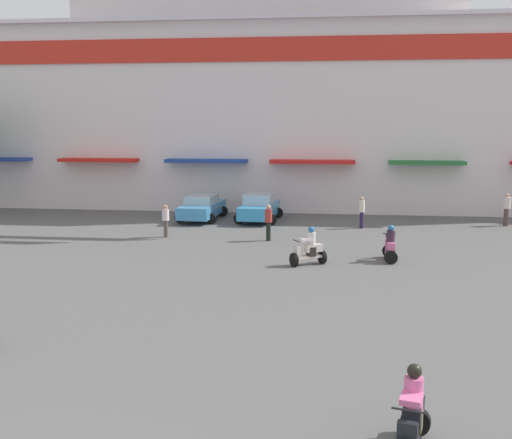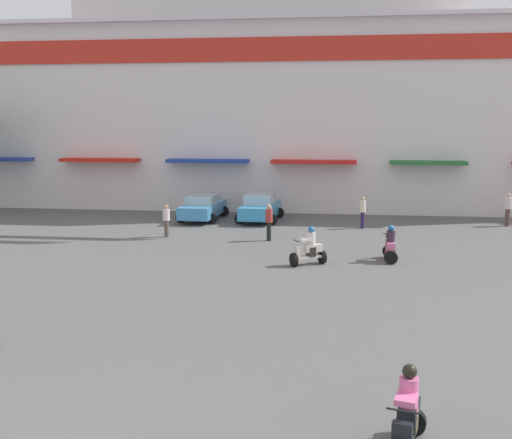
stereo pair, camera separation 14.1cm
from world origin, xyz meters
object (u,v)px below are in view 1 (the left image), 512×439
(parked_car_0, at_px, (202,207))
(pedestrian_3, at_px, (362,210))
(scooter_rider_9, at_px, (390,246))
(scooter_rider_8, at_px, (309,249))
(pedestrian_1, at_px, (507,208))
(parked_car_1, at_px, (259,208))
(pedestrian_2, at_px, (268,220))
(pedestrian_0, at_px, (166,219))
(scooter_rider_4, at_px, (412,417))

(parked_car_0, distance_m, pedestrian_3, 8.92)
(parked_car_0, bearing_deg, scooter_rider_9, -43.90)
(scooter_rider_8, height_order, pedestrian_1, pedestrian_1)
(scooter_rider_8, height_order, pedestrian_3, pedestrian_3)
(parked_car_1, xyz_separation_m, pedestrian_1, (13.13, 0.04, 0.22))
(pedestrian_1, xyz_separation_m, pedestrian_2, (-12.03, -5.63, -0.01))
(scooter_rider_8, relative_size, pedestrian_1, 0.87)
(scooter_rider_8, distance_m, pedestrian_3, 8.93)
(parked_car_1, bearing_deg, scooter_rider_8, -72.88)
(scooter_rider_8, bearing_deg, parked_car_0, 121.77)
(parked_car_1, xyz_separation_m, pedestrian_3, (5.53, -1.65, 0.19))
(pedestrian_0, bearing_deg, scooter_rider_8, -35.29)
(scooter_rider_8, height_order, pedestrian_2, pedestrian_2)
(pedestrian_3, bearing_deg, pedestrian_1, 12.58)
(parked_car_0, height_order, pedestrian_2, pedestrian_2)
(parked_car_1, relative_size, scooter_rider_4, 2.73)
(scooter_rider_9, relative_size, pedestrian_1, 0.85)
(parked_car_1, xyz_separation_m, scooter_rider_4, (5.41, -23.73, -0.15))
(pedestrian_2, bearing_deg, pedestrian_3, 41.66)
(pedestrian_0, bearing_deg, scooter_rider_9, -20.65)
(scooter_rider_9, bearing_deg, scooter_rider_8, -160.35)
(pedestrian_1, relative_size, pedestrian_2, 1.02)
(pedestrian_0, height_order, pedestrian_2, pedestrian_2)
(parked_car_1, height_order, pedestrian_0, pedestrian_0)
(scooter_rider_4, bearing_deg, parked_car_0, 109.95)
(parked_car_0, xyz_separation_m, pedestrian_1, (16.35, -0.01, 0.26))
(parked_car_0, distance_m, pedestrian_2, 7.11)
(scooter_rider_4, bearing_deg, pedestrian_0, 116.66)
(parked_car_0, relative_size, pedestrian_3, 2.76)
(scooter_rider_4, bearing_deg, scooter_rider_9, 86.42)
(scooter_rider_8, bearing_deg, scooter_rider_9, 19.65)
(scooter_rider_4, relative_size, pedestrian_3, 0.92)
(parked_car_0, relative_size, pedestrian_2, 2.68)
(scooter_rider_9, xyz_separation_m, pedestrian_2, (-5.22, 3.54, 0.37))
(scooter_rider_8, bearing_deg, parked_car_1, 107.12)
(scooter_rider_9, bearing_deg, parked_car_1, 124.68)
(parked_car_1, distance_m, pedestrian_1, 13.13)
(scooter_rider_9, relative_size, pedestrian_3, 0.89)
(scooter_rider_9, height_order, pedestrian_3, pedestrian_3)
(scooter_rider_4, distance_m, pedestrian_2, 18.65)
(scooter_rider_8, xyz_separation_m, pedestrian_0, (-7.00, 4.96, 0.29))
(parked_car_1, relative_size, scooter_rider_8, 2.74)
(pedestrian_1, bearing_deg, scooter_rider_4, -107.99)
(scooter_rider_9, xyz_separation_m, pedestrian_3, (-0.79, 7.48, 0.35))
(pedestrian_1, distance_m, pedestrian_2, 13.28)
(parked_car_1, height_order, scooter_rider_4, parked_car_1)
(pedestrian_1, distance_m, pedestrian_3, 7.79)
(parked_car_0, distance_m, pedestrian_0, 5.39)
(pedestrian_2, bearing_deg, parked_car_1, 101.17)
(scooter_rider_9, height_order, pedestrian_2, pedestrian_2)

